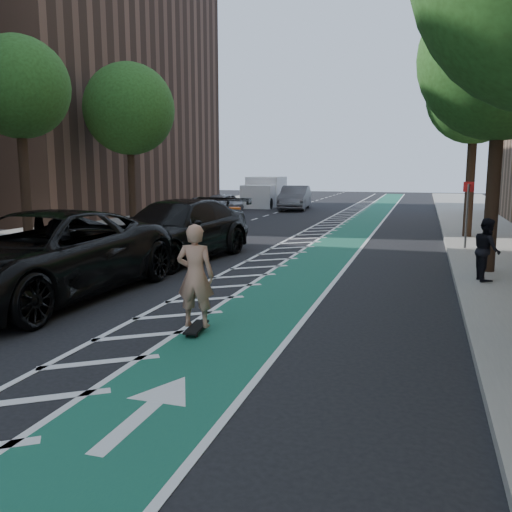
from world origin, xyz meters
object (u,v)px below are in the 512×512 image
at_px(suv_near, 41,256).
at_px(barrel_a, 174,239).
at_px(skateboarder, 195,276).
at_px(suv_far, 176,230).

height_order(suv_near, barrel_a, suv_near).
bearing_deg(skateboarder, suv_far, -69.17).
height_order(suv_far, barrel_a, suv_far).
relative_size(suv_near, barrel_a, 6.98).
distance_m(skateboarder, barrel_a, 9.58).
bearing_deg(suv_near, skateboarder, -14.85).
bearing_deg(suv_far, barrel_a, 125.91).
relative_size(skateboarder, barrel_a, 1.82).
bearing_deg(barrel_a, suv_far, -61.78).
bearing_deg(barrel_a, suv_near, -88.94).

